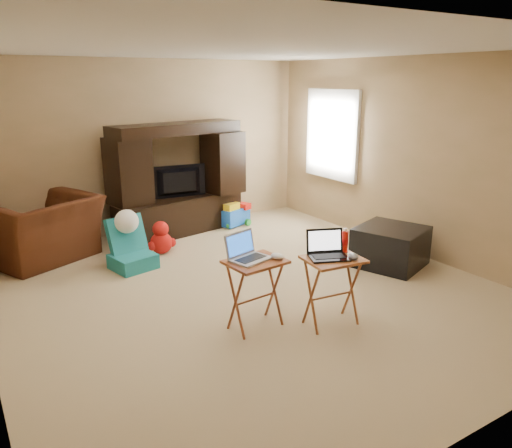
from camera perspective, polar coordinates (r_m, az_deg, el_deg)
floor at (r=5.50m, az=-1.12°, el=-7.52°), size 5.50×5.50×0.00m
ceiling at (r=5.04m, az=-1.28°, el=19.47°), size 5.50×5.50×0.00m
wall_back at (r=7.59m, az=-12.07°, el=8.59°), size 5.00×0.00×5.00m
wall_front at (r=3.17m, az=25.32°, el=-3.15°), size 5.00×0.00×5.00m
wall_right at (r=6.74m, az=17.51°, el=7.27°), size 0.00×5.50×5.50m
window_pane at (r=7.79m, az=8.77°, el=10.07°), size 0.00×1.20×1.20m
window_frame at (r=7.78m, az=8.66°, el=10.06°), size 0.06×1.14×1.34m
entertainment_center at (r=7.38m, az=-8.84°, el=5.07°), size 2.03×0.85×1.62m
television at (r=7.34m, az=-8.69°, el=4.76°), size 0.83×0.19×0.47m
recliner at (r=6.81m, az=-23.30°, el=-0.57°), size 1.58×1.50×0.80m
child_rocker at (r=6.17m, az=-14.00°, el=-2.22°), size 0.57×0.62×0.63m
plush_toy at (r=6.65m, az=-10.81°, el=-1.50°), size 0.40×0.33×0.45m
push_toy at (r=7.81m, az=-2.51°, el=1.22°), size 0.61×0.52×0.38m
ottoman at (r=6.34m, az=15.10°, el=-2.50°), size 0.96×0.96×0.48m
tray_table_left at (r=4.60m, az=-0.07°, el=-8.03°), size 0.54×0.45×0.66m
tray_table_right at (r=4.70m, az=8.66°, el=-7.63°), size 0.55×0.46×0.66m
laptop_left at (r=4.44m, az=-0.60°, el=-2.71°), size 0.40×0.36×0.24m
laptop_right at (r=4.53m, az=8.35°, el=-2.46°), size 0.43×0.39×0.24m
mouse_left at (r=4.50m, az=2.46°, el=-3.69°), size 0.13×0.15×0.05m
mouse_right at (r=4.57m, az=11.07°, el=-3.66°), size 0.13×0.16×0.05m
water_bottle at (r=4.73m, az=10.09°, el=-1.97°), size 0.06×0.06×0.20m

